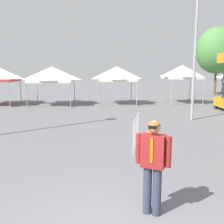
% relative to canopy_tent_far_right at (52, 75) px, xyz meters
% --- Properties ---
extents(canopy_tent_far_right, '(3.47, 3.47, 3.07)m').
position_rel_canopy_tent_far_right_xyz_m(canopy_tent_far_right, '(0.00, 0.00, 0.00)').
color(canopy_tent_far_right, '#9E9EA3').
rests_on(canopy_tent_far_right, ground).
extents(canopy_tent_center, '(3.01, 3.01, 3.11)m').
position_rel_canopy_tent_far_right_xyz_m(canopy_tent_center, '(5.22, 0.17, 0.05)').
color(canopy_tent_center, '#9E9EA3').
rests_on(canopy_tent_center, ground).
extents(canopy_tent_far_left, '(2.83, 2.83, 3.23)m').
position_rel_canopy_tent_far_right_xyz_m(canopy_tent_far_left, '(10.75, 0.23, 0.20)').
color(canopy_tent_far_left, '#9E9EA3').
rests_on(canopy_tent_far_left, ground).
extents(person_foreground, '(0.59, 0.41, 1.78)m').
position_rel_canopy_tent_far_right_xyz_m(person_foreground, '(4.20, -16.05, -1.41)').
color(person_foreground, '#33384C').
rests_on(person_foreground, ground).
extents(light_pole_near_lift, '(0.36, 0.36, 7.55)m').
position_rel_canopy_tent_far_right_xyz_m(light_pole_near_lift, '(8.67, -7.11, 1.88)').
color(light_pole_near_lift, '#9E9EA3').
rests_on(light_pole_near_lift, ground).
extents(tree_behind_tents_center, '(4.65, 4.65, 7.57)m').
position_rel_canopy_tent_far_right_xyz_m(tree_behind_tents_center, '(17.16, 6.95, 2.56)').
color(tree_behind_tents_center, brown).
rests_on(tree_behind_tents_center, ground).
extents(crowd_barrier_near_person, '(0.60, 2.04, 1.08)m').
position_rel_canopy_tent_far_right_xyz_m(crowd_barrier_near_person, '(4.68, -11.81, -1.69)').
color(crowd_barrier_near_person, '#B7BABF').
rests_on(crowd_barrier_near_person, ground).
extents(traffic_cone_lot_center, '(0.32, 0.32, 0.64)m').
position_rel_canopy_tent_far_right_xyz_m(traffic_cone_lot_center, '(5.58, -10.19, -2.13)').
color(traffic_cone_lot_center, orange).
rests_on(traffic_cone_lot_center, ground).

